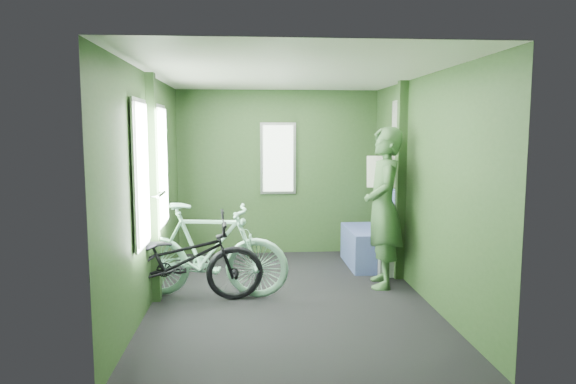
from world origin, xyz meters
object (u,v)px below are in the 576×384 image
at_px(passenger, 383,208).
at_px(waste_box, 387,238).
at_px(bicycle_black, 179,304).
at_px(bench_seat, 370,242).
at_px(bicycle_mint, 208,298).

bearing_deg(passenger, waste_box, 166.53).
distance_m(bicycle_black, bench_seat, 2.65).
xyz_separation_m(bicycle_black, passenger, (2.20, 0.46, 0.89)).
xyz_separation_m(bicycle_mint, bench_seat, (1.99, 1.18, 0.30)).
bearing_deg(bicycle_black, bench_seat, -65.52).
relative_size(bicycle_black, waste_box, 1.95).
distance_m(bicycle_mint, passenger, 2.14).
bearing_deg(bench_seat, passenger, -94.87).
distance_m(bicycle_black, waste_box, 2.59).
xyz_separation_m(bicycle_black, waste_box, (2.38, 0.93, 0.44)).
bearing_deg(bench_seat, bicycle_black, -149.82).
bearing_deg(waste_box, passenger, -110.99).
xyz_separation_m(bicycle_black, bench_seat, (2.27, 1.34, 0.30)).
bearing_deg(bicycle_black, waste_box, -74.65).
distance_m(waste_box, bench_seat, 0.44).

